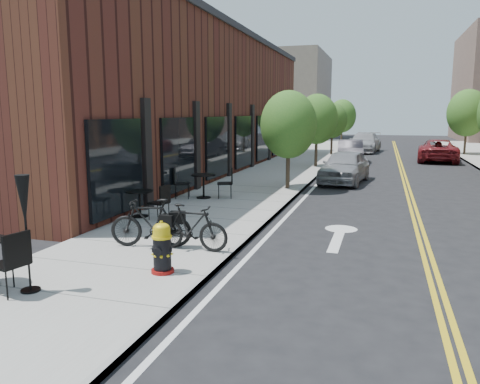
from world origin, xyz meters
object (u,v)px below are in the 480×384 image
(bicycle_right, at_px, (191,227))
(parked_car_a, at_px, (345,166))
(bicycle_left, at_px, (151,223))
(patio_umbrella, at_px, (24,209))
(bistro_set_c, at_px, (204,183))
(parked_car_far, at_px, (438,150))
(parked_car_c, at_px, (364,143))
(parked_car_b, at_px, (350,151))
(fire_hydrant, at_px, (162,248))
(bistro_set_b, at_px, (140,200))

(bicycle_right, bearing_deg, parked_car_a, -10.32)
(bicycle_left, xyz_separation_m, patio_umbrella, (-0.69, -2.97, 0.86))
(patio_umbrella, relative_size, parked_car_a, 0.46)
(bicycle_right, bearing_deg, bicycle_left, 91.72)
(bistro_set_c, xyz_separation_m, parked_car_far, (9.26, 17.06, 0.04))
(parked_car_a, height_order, parked_car_c, parked_car_c)
(parked_car_a, relative_size, parked_car_b, 0.99)
(fire_hydrant, distance_m, bistro_set_c, 7.75)
(parked_car_b, bearing_deg, parked_car_far, 19.20)
(bicycle_left, xyz_separation_m, bistro_set_b, (-1.74, 2.64, -0.05))
(parked_car_b, xyz_separation_m, parked_car_far, (5.29, 2.36, -0.00))
(patio_umbrella, distance_m, parked_car_c, 32.21)
(parked_car_a, bearing_deg, bistro_set_c, -118.90)
(fire_hydrant, distance_m, parked_car_a, 13.60)
(fire_hydrant, xyz_separation_m, bistro_set_b, (-2.74, 4.12, 0.03))
(bicycle_left, distance_m, parked_car_far, 24.44)
(fire_hydrant, height_order, parked_car_c, parked_car_c)
(bicycle_right, height_order, parked_car_far, parked_car_far)
(patio_umbrella, distance_m, parked_car_a, 15.43)
(bicycle_right, xyz_separation_m, patio_umbrella, (-1.64, -2.98, 0.90))
(fire_hydrant, height_order, parked_car_far, parked_car_far)
(parked_car_a, xyz_separation_m, parked_car_b, (-0.37, 8.75, -0.02))
(bistro_set_c, relative_size, parked_car_a, 0.48)
(bistro_set_c, bearing_deg, bistro_set_b, -119.93)
(parked_car_a, xyz_separation_m, parked_car_c, (0.14, 17.04, 0.04))
(fire_hydrant, relative_size, patio_umbrella, 0.50)
(bistro_set_c, height_order, parked_car_a, parked_car_a)
(fire_hydrant, height_order, parked_car_a, parked_car_a)
(bicycle_right, distance_m, bistro_set_b, 3.76)
(parked_car_a, bearing_deg, bicycle_right, -93.71)
(patio_umbrella, bearing_deg, parked_car_b, 81.44)
(bicycle_left, distance_m, parked_car_a, 12.37)
(bicycle_right, distance_m, parked_car_far, 24.12)
(bicycle_right, distance_m, parked_car_c, 29.06)
(parked_car_b, bearing_deg, bistro_set_b, -109.15)
(patio_umbrella, height_order, parked_car_b, patio_umbrella)
(bicycle_left, xyz_separation_m, parked_car_b, (2.87, 20.68, 0.04))
(bicycle_right, xyz_separation_m, bistro_set_c, (-2.05, 5.96, 0.04))
(parked_car_b, relative_size, parked_car_far, 0.85)
(parked_car_far, bearing_deg, parked_car_b, 28.26)
(bistro_set_c, height_order, patio_umbrella, patio_umbrella)
(fire_hydrant, xyz_separation_m, parked_car_b, (1.87, 22.16, 0.12))
(parked_car_a, distance_m, parked_car_b, 8.75)
(bistro_set_b, xyz_separation_m, parked_car_b, (4.61, 18.04, 0.09))
(parked_car_c, bearing_deg, bistro_set_c, -94.64)
(bicycle_left, distance_m, parked_car_b, 20.88)
(patio_umbrella, bearing_deg, bicycle_right, 61.23)
(patio_umbrella, bearing_deg, parked_car_far, 71.21)
(parked_car_c, bearing_deg, parked_car_a, -84.09)
(parked_car_a, bearing_deg, parked_car_b, 99.60)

